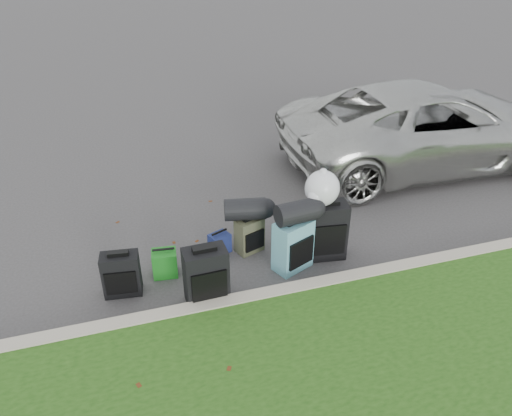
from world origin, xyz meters
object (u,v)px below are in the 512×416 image
object	(u,v)px
suitcase_small_black	(121,274)
suitcase_large_black_right	(326,230)
tote_navy	(220,243)
suitcase_large_black_left	(206,276)
suitcase_teal	(293,245)
suv	(428,125)
tote_green	(165,263)
suitcase_olive	(249,235)

from	to	relation	value
suitcase_small_black	suitcase_large_black_right	size ratio (longest dim) A/B	0.70
suitcase_large_black_right	tote_navy	bearing A→B (deg)	167.50
suitcase_small_black	suitcase_large_black_left	bearing A→B (deg)	-17.38
suitcase_large_black_left	suitcase_teal	size ratio (longest dim) A/B	1.04
suitcase_large_black_left	suitcase_teal	world-z (taller)	suitcase_large_black_left
suv	suitcase_small_black	bearing A→B (deg)	112.65
suv	tote_navy	xyz separation A→B (m)	(-4.16, -1.64, -0.58)
tote_navy	suitcase_teal	bearing A→B (deg)	-59.57
suv	tote_navy	bearing A→B (deg)	112.94
suv	suitcase_large_black_right	distance (m)	3.59
suv	suitcase_small_black	distance (m)	5.86
suitcase_teal	suitcase_small_black	bearing A→B (deg)	153.64
tote_green	suitcase_small_black	bearing A→B (deg)	-151.92
suv	suitcase_teal	xyz separation A→B (m)	(-3.37, -2.24, -0.38)
suv	tote_navy	world-z (taller)	suv
suitcase_large_black_right	tote_green	world-z (taller)	suitcase_large_black_right
suitcase_small_black	suitcase_large_black_left	world-z (taller)	suitcase_large_black_left
suitcase_small_black	suitcase_olive	distance (m)	1.72
suitcase_small_black	tote_navy	world-z (taller)	suitcase_small_black
suitcase_small_black	suitcase_large_black_left	size ratio (longest dim) A/B	0.77
tote_green	tote_navy	distance (m)	0.81
suv	suitcase_large_black_left	xyz separation A→B (m)	(-4.53, -2.54, -0.37)
suitcase_olive	suitcase_teal	size ratio (longest dim) A/B	0.72
suitcase_large_black_right	tote_green	bearing A→B (deg)	-177.86
suitcase_olive	suitcase_small_black	bearing A→B (deg)	173.79
suitcase_teal	suitcase_olive	bearing A→B (deg)	105.35
suitcase_teal	suitcase_large_black_right	xyz separation A→B (m)	(0.49, 0.12, 0.05)
suitcase_large_black_left	tote_navy	bearing A→B (deg)	66.01
suitcase_small_black	suv	bearing A→B (deg)	28.83
suitcase_olive	tote_green	world-z (taller)	suitcase_olive
tote_green	suv	bearing A→B (deg)	28.11
suitcase_teal	tote_green	bearing A→B (deg)	145.17
suitcase_small_black	suitcase_teal	size ratio (longest dim) A/B	0.80
suv	tote_navy	distance (m)	4.51
suv	suitcase_olive	bearing A→B (deg)	115.92
suitcase_small_black	suitcase_olive	xyz separation A→B (m)	(1.67, 0.39, -0.03)
suitcase_large_black_right	tote_navy	size ratio (longest dim) A/B	2.84
suitcase_olive	tote_green	xyz separation A→B (m)	(-1.15, -0.19, -0.07)
suv	suitcase_large_black_left	distance (m)	5.21
suitcase_large_black_left	suitcase_teal	xyz separation A→B (m)	(1.17, 0.30, -0.01)
tote_navy	suitcase_large_black_left	bearing A→B (deg)	-134.84
suitcase_large_black_left	tote_green	bearing A→B (deg)	120.17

